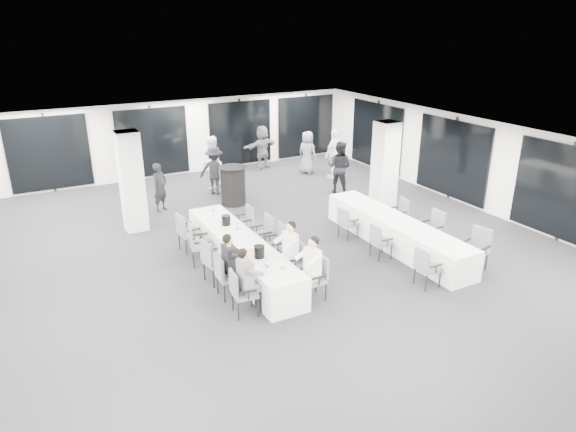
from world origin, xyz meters
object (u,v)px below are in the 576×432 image
(cocktail_table, at_px, (233,185))
(chair_side_right_near, at_px, (477,246))
(chair_main_right_mid, at_px, (277,242))
(chair_side_left_near, at_px, (426,265))
(chair_side_right_far, at_px, (399,212))
(standing_guest_h, at_px, (339,164))
(standing_guest_f, at_px, (262,145))
(standing_guest_g, at_px, (132,164))
(chair_main_right_near, at_px, (316,275))
(ice_bucket_near, at_px, (259,252))
(chair_main_right_second, at_px, (294,258))
(chair_main_right_fourth, at_px, (264,232))
(standing_guest_c, at_px, (214,167))
(chair_side_left_far, at_px, (346,221))
(chair_side_left_mid, at_px, (379,240))
(standing_guest_d, at_px, (335,151))
(chair_main_right_far, at_px, (245,220))
(chair_main_left_near, at_px, (241,290))
(standing_guest_e, at_px, (307,150))
(chair_side_right_mid, at_px, (433,227))
(banquet_table_main, at_px, (241,253))
(chair_main_left_far, at_px, (186,230))
(chair_main_left_second, at_px, (226,274))
(standing_guest_a, at_px, (160,184))
(chair_main_left_fourth, at_px, (197,242))
(banquet_table_side, at_px, (395,233))
(standing_guest_b, at_px, (211,159))

(cocktail_table, bearing_deg, chair_side_right_near, -64.87)
(chair_main_right_mid, relative_size, chair_side_left_near, 1.11)
(chair_side_right_far, bearing_deg, standing_guest_h, 3.38)
(standing_guest_f, height_order, standing_guest_g, standing_guest_f)
(chair_main_right_near, bearing_deg, ice_bucket_near, 42.59)
(chair_main_right_second, bearing_deg, chair_main_right_fourth, 6.58)
(chair_side_right_near, height_order, standing_guest_c, standing_guest_c)
(cocktail_table, relative_size, standing_guest_h, 0.61)
(cocktail_table, relative_size, chair_side_left_far, 1.44)
(chair_side_left_mid, distance_m, standing_guest_d, 7.01)
(chair_main_right_near, relative_size, chair_main_right_far, 1.05)
(standing_guest_c, relative_size, ice_bucket_near, 7.00)
(chair_main_left_near, bearing_deg, chair_side_left_mid, 107.13)
(chair_main_right_near, height_order, chair_side_right_far, chair_main_right_near)
(standing_guest_e, bearing_deg, chair_side_left_mid, 137.74)
(chair_side_left_mid, xyz_separation_m, chair_side_right_far, (1.66, 1.22, 0.02))
(chair_side_right_mid, distance_m, standing_guest_g, 10.20)
(banquet_table_main, height_order, standing_guest_f, standing_guest_f)
(cocktail_table, distance_m, chair_main_right_far, 2.80)
(chair_side_right_near, bearing_deg, chair_main_left_near, 71.20)
(standing_guest_h, bearing_deg, chair_main_left_far, 74.61)
(chair_main_left_second, distance_m, ice_bucket_near, 0.87)
(chair_main_right_near, relative_size, ice_bucket_near, 3.61)
(standing_guest_a, distance_m, standing_guest_e, 6.28)
(chair_main_right_second, xyz_separation_m, chair_side_right_near, (4.04, -1.57, 0.05))
(chair_main_right_second, relative_size, standing_guest_a, 0.54)
(chair_side_right_mid, bearing_deg, cocktail_table, 31.79)
(chair_main_left_far, relative_size, chair_main_right_near, 1.05)
(chair_main_right_mid, distance_m, chair_side_right_far, 4.04)
(standing_guest_a, xyz_separation_m, standing_guest_d, (6.68, 0.45, 0.18))
(standing_guest_e, bearing_deg, standing_guest_f, 16.99)
(chair_main_right_near, bearing_deg, standing_guest_a, 12.30)
(chair_main_right_mid, relative_size, standing_guest_f, 0.52)
(chair_main_left_fourth, distance_m, standing_guest_d, 8.30)
(chair_side_right_mid, bearing_deg, standing_guest_e, -3.54)
(standing_guest_e, xyz_separation_m, ice_bucket_near, (-5.53, -7.39, -0.04))
(banquet_table_side, bearing_deg, chair_side_left_near, -112.24)
(chair_main_right_mid, height_order, standing_guest_g, standing_guest_g)
(chair_side_left_near, relative_size, chair_side_left_mid, 1.05)
(chair_main_left_near, relative_size, chair_main_right_near, 1.00)
(cocktail_table, height_order, chair_main_left_near, cocktail_table)
(standing_guest_a, bearing_deg, chair_main_right_second, -111.63)
(chair_main_left_second, xyz_separation_m, standing_guest_b, (2.43, 7.35, 0.50))
(chair_main_left_far, bearing_deg, standing_guest_c, 143.96)
(standing_guest_d, xyz_separation_m, standing_guest_h, (-0.82, -1.53, -0.03))
(chair_side_right_near, relative_size, standing_guest_f, 0.53)
(cocktail_table, xyz_separation_m, chair_side_left_mid, (1.62, -5.43, -0.13))
(standing_guest_g, bearing_deg, chair_side_left_far, -48.15)
(chair_main_left_far, bearing_deg, chair_main_left_second, -6.30)
(chair_main_right_fourth, bearing_deg, chair_main_right_mid, -178.35)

